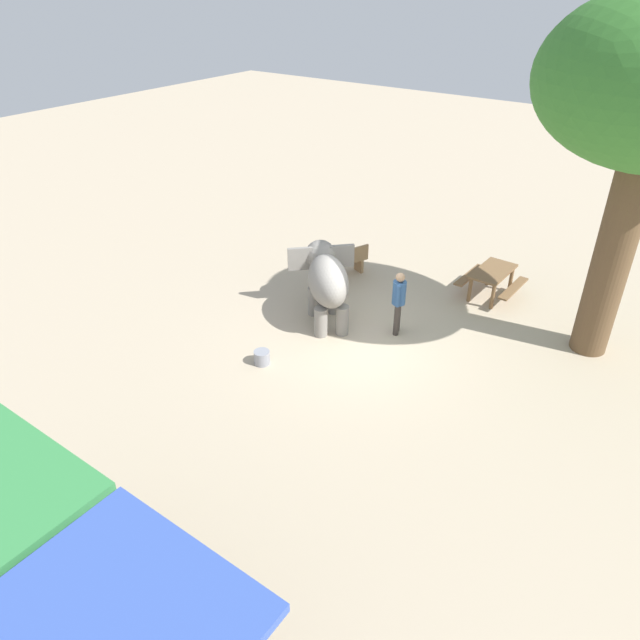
{
  "coord_description": "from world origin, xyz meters",
  "views": [
    {
      "loc": [
        -6.08,
        10.14,
        7.69
      ],
      "look_at": [
        0.52,
        0.94,
        0.8
      ],
      "focal_mm": 32.81,
      "sensor_mm": 36.0,
      "label": 1
    }
  ],
  "objects": [
    {
      "name": "ground_plane",
      "position": [
        0.0,
        0.0,
        0.0
      ],
      "size": [
        60.0,
        60.0,
        0.0
      ],
      "primitive_type": "plane",
      "color": "#BAA88C"
    },
    {
      "name": "elephant",
      "position": [
        1.23,
        -0.31,
        1.12
      ],
      "size": [
        2.36,
        2.37,
        1.76
      ],
      "rotation": [
        0.0,
        0.0,
        5.5
      ],
      "color": "gray",
      "rests_on": "ground_plane"
    },
    {
      "name": "person_handler",
      "position": [
        -0.56,
        -0.74,
        0.95
      ],
      "size": [
        0.32,
        0.48,
        1.62
      ],
      "rotation": [
        0.0,
        0.0,
        0.37
      ],
      "color": "#3F3833",
      "rests_on": "ground_plane"
    },
    {
      "name": "wooden_bench",
      "position": [
        2.12,
        -2.53,
        0.47
      ],
      "size": [
        0.88,
        1.45,
        0.88
      ],
      "rotation": [
        0.0,
        0.0,
        4.34
      ],
      "color": "#9E7A51",
      "rests_on": "ground_plane"
    },
    {
      "name": "picnic_table_near",
      "position": [
        -1.71,
        -3.83,
        0.59
      ],
      "size": [
        1.53,
        1.55,
        0.78
      ],
      "rotation": [
        0.0,
        0.0,
        1.53
      ],
      "color": "brown",
      "rests_on": "ground_plane"
    },
    {
      "name": "feed_bucket",
      "position": [
        1.25,
        2.16,
        0.16
      ],
      "size": [
        0.36,
        0.36,
        0.32
      ],
      "primitive_type": "cylinder",
      "color": "gray",
      "rests_on": "ground_plane"
    }
  ]
}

